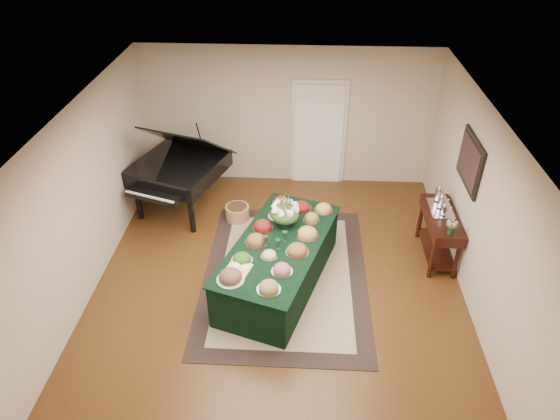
# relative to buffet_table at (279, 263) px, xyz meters

# --- Properties ---
(ground) EXTENTS (6.00, 6.00, 0.00)m
(ground) POSITION_rel_buffet_table_xyz_m (-0.01, 0.11, -0.38)
(ground) COLOR #321B0B
(ground) RESTS_ON ground
(area_rug) EXTENTS (2.50, 3.50, 0.01)m
(area_rug) POSITION_rel_buffet_table_xyz_m (0.09, 0.16, -0.38)
(area_rug) COLOR black
(area_rug) RESTS_ON ground
(kitchen_doorway) EXTENTS (1.05, 0.07, 2.10)m
(kitchen_doorway) POSITION_rel_buffet_table_xyz_m (0.59, 3.08, 0.64)
(kitchen_doorway) COLOR beige
(kitchen_doorway) RESTS_ON ground
(buffet_table) EXTENTS (1.88, 2.72, 0.76)m
(buffet_table) POSITION_rel_buffet_table_xyz_m (0.00, 0.00, 0.00)
(buffet_table) COLOR black
(buffet_table) RESTS_ON ground
(food_platters) EXTENTS (1.58, 2.32, 0.13)m
(food_platters) POSITION_rel_buffet_table_xyz_m (-0.01, 0.03, 0.42)
(food_platters) COLOR silver
(food_platters) RESTS_ON buffet_table
(cutting_board) EXTENTS (0.40, 0.40, 0.10)m
(cutting_board) POSITION_rel_buffet_table_xyz_m (-0.51, -0.60, 0.41)
(cutting_board) COLOR tan
(cutting_board) RESTS_ON buffet_table
(green_goblets) EXTENTS (0.34, 0.26, 0.18)m
(green_goblets) POSITION_rel_buffet_table_xyz_m (-0.04, -0.07, 0.47)
(green_goblets) COLOR black
(green_goblets) RESTS_ON buffet_table
(floral_centerpiece) EXTENTS (0.44, 0.44, 0.44)m
(floral_centerpiece) POSITION_rel_buffet_table_xyz_m (0.07, 0.44, 0.64)
(floral_centerpiece) COLOR black
(floral_centerpiece) RESTS_ON buffet_table
(grand_piano) EXTENTS (1.88, 1.98, 1.71)m
(grand_piano) POSITION_rel_buffet_table_xyz_m (-1.88, 1.93, 0.47)
(grand_piano) COLOR black
(grand_piano) RESTS_ON ground
(wicker_basket) EXTENTS (0.43, 0.43, 0.27)m
(wicker_basket) POSITION_rel_buffet_table_xyz_m (-0.84, 1.64, -0.25)
(wicker_basket) COLOR #9D703F
(wicker_basket) RESTS_ON ground
(mahogany_sideboard) EXTENTS (0.45, 1.22, 0.82)m
(mahogany_sideboard) POSITION_rel_buffet_table_xyz_m (2.49, 0.76, 0.25)
(mahogany_sideboard) COLOR black
(mahogany_sideboard) RESTS_ON ground
(tea_service) EXTENTS (0.34, 0.58, 0.30)m
(tea_service) POSITION_rel_buffet_table_xyz_m (2.49, 0.96, 0.55)
(tea_service) COLOR silver
(tea_service) RESTS_ON mahogany_sideboard
(pink_bouquet) EXTENTS (0.19, 0.19, 0.24)m
(pink_bouquet) POSITION_rel_buffet_table_xyz_m (2.49, 0.27, 0.59)
(pink_bouquet) COLOR black
(pink_bouquet) RESTS_ON mahogany_sideboard
(wall_painting) EXTENTS (0.05, 0.95, 0.75)m
(wall_painting) POSITION_rel_buffet_table_xyz_m (2.71, 0.76, 1.37)
(wall_painting) COLOR black
(wall_painting) RESTS_ON ground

